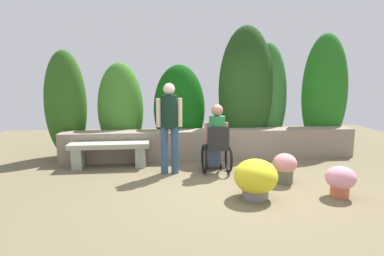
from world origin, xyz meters
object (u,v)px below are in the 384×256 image
(person_in_wheelchair, at_px, (216,141))
(flower_pot_terracotta_by_wall, at_px, (285,167))
(stone_bench, at_px, (109,151))
(person_standing_companion, at_px, (169,122))
(flower_pot_purple_near, at_px, (256,178))
(flower_pot_red_accent, at_px, (340,180))

(person_in_wheelchair, relative_size, flower_pot_terracotta_by_wall, 2.53)
(flower_pot_terracotta_by_wall, bearing_deg, stone_bench, 156.71)
(person_standing_companion, height_order, flower_pot_terracotta_by_wall, person_standing_companion)
(stone_bench, xyz_separation_m, flower_pot_purple_near, (2.46, -2.00, -0.03))
(person_standing_companion, bearing_deg, person_in_wheelchair, 11.02)
(person_in_wheelchair, height_order, flower_pot_terracotta_by_wall, person_in_wheelchair)
(stone_bench, height_order, person_standing_companion, person_standing_companion)
(flower_pot_terracotta_by_wall, bearing_deg, person_standing_companion, 157.92)
(stone_bench, xyz_separation_m, flower_pot_terracotta_by_wall, (3.18, -1.37, -0.05))
(flower_pot_purple_near, relative_size, flower_pot_terracotta_by_wall, 1.26)
(person_standing_companion, bearing_deg, flower_pot_terracotta_by_wall, -9.38)
(flower_pot_terracotta_by_wall, bearing_deg, person_in_wheelchair, 144.16)
(stone_bench, bearing_deg, person_in_wheelchair, -13.15)
(flower_pot_purple_near, distance_m, flower_pot_terracotta_by_wall, 0.96)
(person_standing_companion, height_order, flower_pot_red_accent, person_standing_companion)
(stone_bench, relative_size, person_in_wheelchair, 1.22)
(person_standing_companion, distance_m, flower_pot_terracotta_by_wall, 2.24)
(person_in_wheelchair, xyz_separation_m, flower_pot_terracotta_by_wall, (1.07, -0.77, -0.33))
(flower_pot_red_accent, bearing_deg, stone_bench, 150.85)
(person_in_wheelchair, xyz_separation_m, person_standing_companion, (-0.90, 0.03, 0.38))
(person_standing_companion, xyz_separation_m, flower_pot_purple_near, (1.25, -1.43, -0.69))
(person_standing_companion, bearing_deg, flower_pot_purple_near, -36.11)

